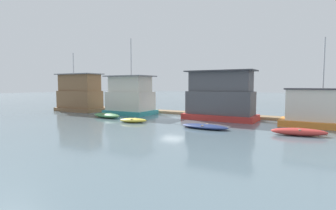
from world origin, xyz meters
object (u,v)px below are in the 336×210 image
houseboat_orange (322,109)px  dinghy_green (107,115)px  houseboat_brown (80,94)px  houseboat_teal (130,97)px  houseboat_red (220,97)px  dinghy_red (299,132)px  dinghy_yellow (133,120)px  dinghy_navy (205,126)px

houseboat_orange → dinghy_green: (-20.17, -4.58, -1.27)m
houseboat_brown → dinghy_green: houseboat_brown is taller
houseboat_teal → houseboat_red: houseboat_teal is taller
houseboat_teal → houseboat_orange: bearing=1.5°
houseboat_red → dinghy_green: 12.29m
houseboat_teal → houseboat_orange: size_ratio=1.20×
houseboat_brown → dinghy_red: bearing=-9.0°
houseboat_brown → dinghy_green: (8.39, -3.71, -2.11)m
houseboat_red → dinghy_yellow: (-6.48, -6.12, -2.08)m
dinghy_green → houseboat_red: bearing=23.2°
houseboat_brown → dinghy_red: (27.19, -4.32, -2.11)m
houseboat_orange → dinghy_red: (-1.37, -5.20, -1.26)m
houseboat_brown → houseboat_teal: bearing=2.5°
houseboat_teal → dinghy_navy: (11.87, -5.31, -1.96)m
dinghy_red → dinghy_navy: bearing=-174.9°
houseboat_red → houseboat_brown: bearing=-176.9°
houseboat_brown → houseboat_teal: (8.44, 0.37, -0.23)m
houseboat_teal → houseboat_red: size_ratio=1.23×
houseboat_teal → dinghy_red: houseboat_teal is taller
houseboat_brown → dinghy_green: size_ratio=2.00×
dinghy_yellow → dinghy_red: dinghy_red is taller
dinghy_red → houseboat_red: bearing=144.9°
houseboat_orange → dinghy_navy: size_ratio=1.85×
houseboat_teal → dinghy_yellow: (4.62, -5.42, -1.94)m
dinghy_navy → dinghy_red: (6.88, 0.62, 0.09)m
houseboat_red → dinghy_red: (7.65, -5.38, -2.02)m
houseboat_teal → houseboat_red: 11.12m
houseboat_brown → dinghy_navy: size_ratio=1.94×
houseboat_teal → dinghy_yellow: size_ratio=3.14×
houseboat_red → dinghy_navy: 6.41m
houseboat_red → dinghy_yellow: size_ratio=2.54×
dinghy_red → houseboat_orange: bearing=75.2°
houseboat_brown → dinghy_red: size_ratio=2.07×
houseboat_teal → dinghy_green: bearing=-90.6°
dinghy_yellow → dinghy_red: 14.15m
dinghy_navy → dinghy_red: 6.91m
houseboat_red → dinghy_red: 9.57m
houseboat_brown → dinghy_navy: 21.02m
houseboat_red → dinghy_navy: bearing=-82.7°
dinghy_yellow → houseboat_brown: bearing=158.8°
houseboat_orange → dinghy_green: houseboat_orange is taller
houseboat_red → dinghy_yellow: 9.15m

